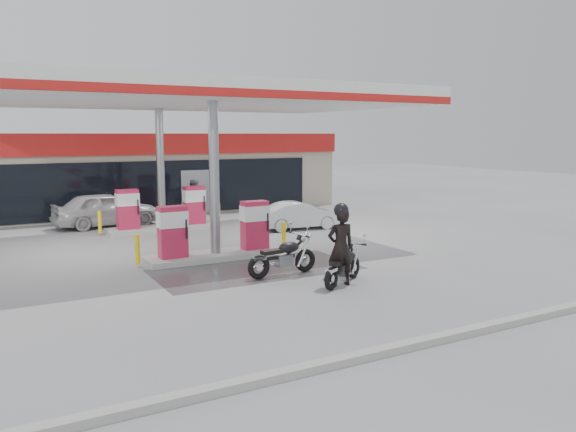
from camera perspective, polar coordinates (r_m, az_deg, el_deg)
name	(u,v)px	position (r m, az deg, el deg)	size (l,w,h in m)	color
ground	(241,271)	(16.51, -4.81, -5.62)	(90.00, 90.00, 0.00)	gray
wet_patch	(256,269)	(16.71, -3.23, -5.43)	(6.00, 3.00, 0.00)	#4C4C4F
drain_cover	(336,278)	(15.74, 4.91, -6.30)	(0.70, 0.70, 0.01)	#38383A
kerb	(396,348)	(10.76, 10.92, -13.07)	(28.00, 0.25, 0.15)	gray
store_building	(119,171)	(31.34, -16.79, 4.38)	(22.00, 8.22, 4.00)	#B8AE9A
canopy	(182,97)	(20.74, -10.72, 11.77)	(16.00, 10.02, 5.51)	silver
pump_island_near	(215,237)	(18.17, -7.40, -2.08)	(5.14, 1.30, 1.78)	#9E9E99
pump_island_far	(162,214)	(23.79, -12.67, 0.24)	(5.14, 1.30, 1.78)	#9E9E99
main_motorcycle	(343,267)	(15.09, 5.64, -5.16)	(1.82, 1.19, 1.05)	black
biker_main	(341,247)	(14.79, 5.37, -3.17)	(0.75, 0.49, 2.06)	black
parked_motorcycle	(284,258)	(15.90, -0.45, -4.25)	(2.24, 0.86, 1.15)	black
sedan_white	(106,209)	(25.50, -18.03, 0.66)	(1.77, 4.40, 1.50)	#BCBCBE
attendant	(195,200)	(26.11, -9.47, 1.61)	(0.94, 0.73, 1.94)	slate
hatchback_silver	(300,215)	(23.63, 1.20, 0.07)	(1.23, 3.52, 1.16)	#B1B5BA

